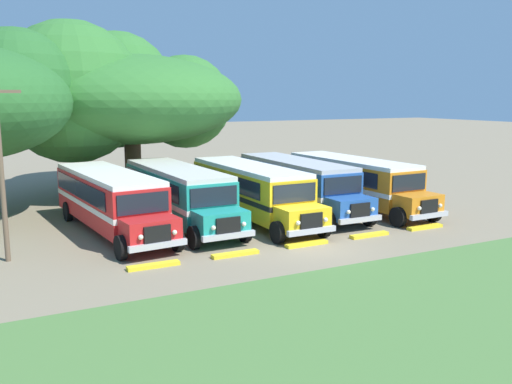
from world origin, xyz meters
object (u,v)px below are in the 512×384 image
at_px(parked_bus_slot_2, 251,189).
at_px(utility_pole, 1,164).
at_px(parked_bus_slot_3, 298,183).
at_px(parked_bus_slot_1, 179,192).
at_px(broad_shade_tree, 122,96).
at_px(parked_bus_slot_4, 354,180).
at_px(parked_bus_slot_0, 110,198).

relative_size(parked_bus_slot_2, utility_pole, 1.52).
distance_m(parked_bus_slot_3, utility_pole, 15.62).
xyz_separation_m(parked_bus_slot_1, broad_shade_tree, (-0.06, 10.89, 4.77)).
bearing_deg(parked_bus_slot_1, parked_bus_slot_3, 88.29).
xyz_separation_m(parked_bus_slot_2, parked_bus_slot_4, (6.65, 0.04, 0.00)).
relative_size(parked_bus_slot_1, broad_shade_tree, 0.68).
distance_m(parked_bus_slot_3, broad_shade_tree, 13.83).
relative_size(parked_bus_slot_0, parked_bus_slot_3, 1.01).
bearing_deg(parked_bus_slot_0, broad_shade_tree, 157.37).
bearing_deg(parked_bus_slot_0, parked_bus_slot_2, 78.57).
bearing_deg(parked_bus_slot_1, parked_bus_slot_2, 75.23).
height_order(parked_bus_slot_1, parked_bus_slot_4, same).
bearing_deg(utility_pole, parked_bus_slot_0, 33.65).
height_order(parked_bus_slot_3, broad_shade_tree, broad_shade_tree).
bearing_deg(parked_bus_slot_1, broad_shade_tree, 178.58).
bearing_deg(parked_bus_slot_4, utility_pole, -84.47).
xyz_separation_m(parked_bus_slot_2, broad_shade_tree, (-3.71, 11.74, 4.77)).
bearing_deg(parked_bus_slot_2, utility_pole, -79.01).
bearing_deg(parked_bus_slot_2, parked_bus_slot_4, 89.88).
xyz_separation_m(parked_bus_slot_0, broad_shade_tree, (3.38, 11.01, 4.77)).
xyz_separation_m(parked_bus_slot_3, broad_shade_tree, (-7.06, 10.89, 4.77)).
relative_size(parked_bus_slot_1, parked_bus_slot_2, 1.00).
xyz_separation_m(parked_bus_slot_2, utility_pole, (-11.78, -2.39, 2.22)).
relative_size(parked_bus_slot_0, parked_bus_slot_2, 1.01).
bearing_deg(parked_bus_slot_0, utility_pole, -61.91).
distance_m(parked_bus_slot_2, utility_pole, 12.22).
height_order(parked_bus_slot_2, utility_pole, utility_pole).
relative_size(parked_bus_slot_2, broad_shade_tree, 0.68).
relative_size(parked_bus_slot_1, utility_pole, 1.53).
bearing_deg(utility_pole, parked_bus_slot_3, 12.08).
relative_size(parked_bus_slot_0, parked_bus_slot_1, 1.01).
distance_m(parked_bus_slot_0, parked_bus_slot_4, 13.76).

